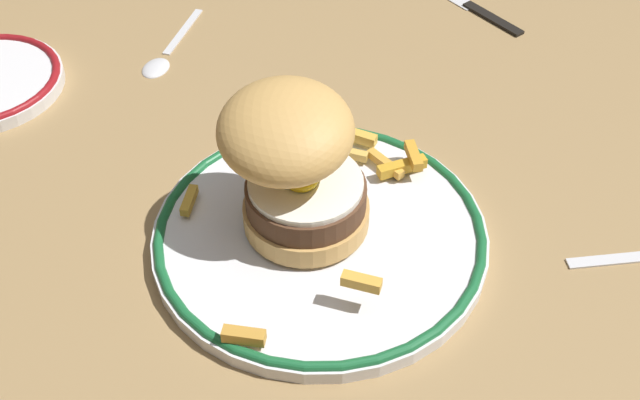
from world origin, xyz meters
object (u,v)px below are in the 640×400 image
burger (295,163)px  spoon (161,57)px  knife (469,5)px  dinner_plate (320,234)px

burger → spoon: (-6.26, 27.21, -6.96)cm
knife → spoon: bearing=179.9°
dinner_plate → knife: bearing=47.2°
burger → spoon: 28.78cm
dinner_plate → spoon: 29.86cm
knife → spoon: size_ratio=1.45×
dinner_plate → spoon: dinner_plate is taller
spoon → dinner_plate: bearing=-75.1°
dinner_plate → knife: (26.70, 28.82, -0.58)cm
dinner_plate → burger: 6.83cm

